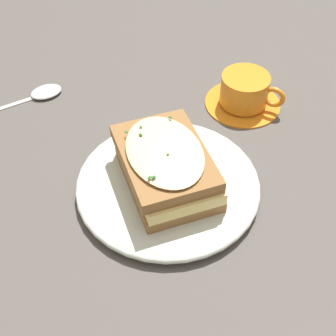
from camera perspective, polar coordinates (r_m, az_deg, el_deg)
The scene contains 5 objects.
ground_plane at distance 0.70m, azimuth -0.12°, elevation -1.17°, with size 2.40×2.40×0.00m, color #514C47.
dinner_plate at distance 0.68m, azimuth 0.00°, elevation -2.07°, with size 0.26×0.26×0.02m.
sandwich at distance 0.65m, azimuth -0.17°, elevation 0.23°, with size 0.12×0.16×0.07m.
teacup_with_saucer at distance 0.82m, azimuth 9.35°, elevation 9.09°, with size 0.13×0.13×0.06m.
spoon at distance 0.87m, azimuth -15.22°, elevation 8.75°, with size 0.16×0.05×0.01m.
Camera 1 is at (0.17, 0.43, 0.52)m, focal length 50.00 mm.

